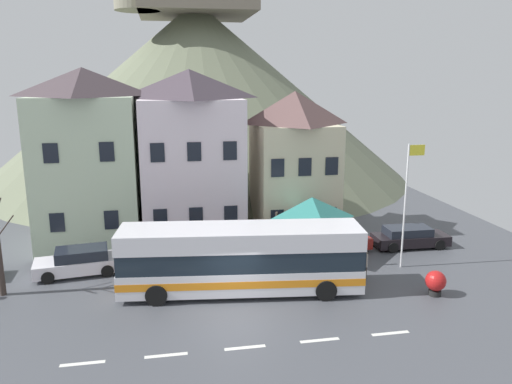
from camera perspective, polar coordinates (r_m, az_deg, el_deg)
ground_plane at (r=22.11m, az=-2.31°, el=-14.41°), size 40.00×60.00×0.07m
townhouse_00 at (r=32.21m, az=-18.77°, el=3.82°), size 5.93×6.23×10.76m
townhouse_01 at (r=32.18m, az=-7.47°, el=4.33°), size 6.23×6.76×10.67m
townhouse_02 at (r=32.55m, az=4.39°, el=3.29°), size 5.07×5.21×9.33m
hilltop_castle at (r=52.28m, az=-6.77°, el=11.77°), size 42.69×42.69×26.37m
transit_bus at (r=23.93m, az=-1.73°, el=-7.79°), size 11.75×3.92×3.26m
bus_shelter at (r=28.01m, az=6.46°, el=-1.85°), size 3.60×3.60×3.63m
parked_car_01 at (r=29.94m, az=8.71°, el=-5.63°), size 4.65×2.24×1.30m
parked_car_02 at (r=27.98m, az=-19.69°, el=-7.55°), size 4.58×2.40×1.39m
parked_car_03 at (r=31.81m, az=17.26°, el=-4.98°), size 4.56×1.90×1.28m
pedestrian_00 at (r=28.01m, az=11.19°, el=-6.59°), size 0.30×0.31×1.55m
pedestrian_01 at (r=26.19m, az=12.39°, el=-8.06°), size 0.33×0.32×1.57m
public_bench at (r=30.01m, az=0.76°, el=-5.79°), size 1.44×0.48×0.87m
flagpole at (r=27.52m, az=16.98°, el=-0.55°), size 0.95×0.10×6.81m
harbour_buoy at (r=25.38m, az=19.97°, el=-9.69°), size 0.97×0.97×1.22m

